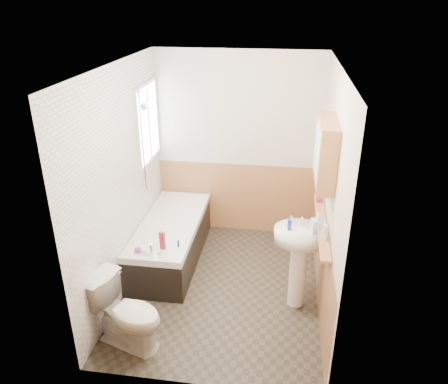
{
  "coord_description": "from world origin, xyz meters",
  "views": [
    {
      "loc": [
        0.62,
        -4.1,
        3.14
      ],
      "look_at": [
        0.0,
        0.15,
        1.15
      ],
      "focal_mm": 35.0,
      "sensor_mm": 36.0,
      "label": 1
    }
  ],
  "objects_px": {
    "pine_shelf": "(322,225)",
    "medicine_cabinet": "(326,153)",
    "toilet": "(127,313)",
    "sink": "(299,251)",
    "bathtub": "(171,239)"
  },
  "relations": [
    {
      "from": "pine_shelf",
      "to": "medicine_cabinet",
      "type": "distance_m",
      "value": 0.76
    },
    {
      "from": "medicine_cabinet",
      "to": "pine_shelf",
      "type": "bearing_deg",
      "value": -53.36
    },
    {
      "from": "medicine_cabinet",
      "to": "sink",
      "type": "bearing_deg",
      "value": -161.65
    },
    {
      "from": "bathtub",
      "to": "medicine_cabinet",
      "type": "bearing_deg",
      "value": -19.32
    },
    {
      "from": "bathtub",
      "to": "toilet",
      "type": "bearing_deg",
      "value": -91.14
    },
    {
      "from": "bathtub",
      "to": "toilet",
      "type": "xyz_separation_m",
      "value": [
        -0.03,
        -1.5,
        0.08
      ]
    },
    {
      "from": "sink",
      "to": "medicine_cabinet",
      "type": "relative_size",
      "value": 1.53
    },
    {
      "from": "sink",
      "to": "medicine_cabinet",
      "type": "bearing_deg",
      "value": 12.09
    },
    {
      "from": "pine_shelf",
      "to": "medicine_cabinet",
      "type": "bearing_deg",
      "value": 126.64
    },
    {
      "from": "pine_shelf",
      "to": "medicine_cabinet",
      "type": "height_order",
      "value": "medicine_cabinet"
    },
    {
      "from": "bathtub",
      "to": "sink",
      "type": "xyz_separation_m",
      "value": [
        1.57,
        -0.67,
        0.39
      ]
    },
    {
      "from": "toilet",
      "to": "sink",
      "type": "bearing_deg",
      "value": -43.74
    },
    {
      "from": "toilet",
      "to": "sink",
      "type": "height_order",
      "value": "sink"
    },
    {
      "from": "toilet",
      "to": "medicine_cabinet",
      "type": "xyz_separation_m",
      "value": [
        1.77,
        0.89,
        1.39
      ]
    },
    {
      "from": "toilet",
      "to": "sink",
      "type": "distance_m",
      "value": 1.83
    }
  ]
}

